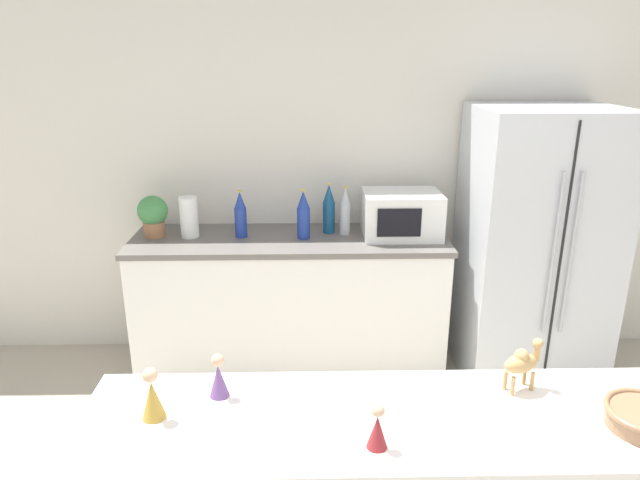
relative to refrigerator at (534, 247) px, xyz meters
name	(u,v)px	position (x,y,z in m)	size (l,w,h in m)	color
wall_back	(356,169)	(-1.09, 0.42, 0.42)	(8.00, 0.06, 2.55)	silver
back_counter	(290,303)	(-1.53, 0.09, -0.40)	(1.99, 0.63, 0.91)	white
refrigerator	(534,247)	(0.00, 0.00, 0.00)	(0.84, 0.76, 1.72)	silver
potted_plant	(153,214)	(-2.39, 0.13, 0.19)	(0.19, 0.19, 0.26)	#9E6B47
paper_towel_roll	(189,217)	(-2.16, 0.11, 0.18)	(0.11, 0.11, 0.26)	white
microwave	(402,214)	(-0.83, 0.10, 0.19)	(0.48, 0.37, 0.28)	white
back_bottle_0	(345,211)	(-1.18, 0.15, 0.20)	(0.07, 0.07, 0.31)	#B2B7BC
back_bottle_1	(329,209)	(-1.28, 0.18, 0.20)	(0.08, 0.08, 0.32)	navy
back_bottle_2	(241,215)	(-1.83, 0.10, 0.19)	(0.08, 0.08, 0.30)	navy
back_bottle_3	(303,215)	(-1.44, 0.07, 0.20)	(0.08, 0.08, 0.31)	navy
camel_figurine	(522,362)	(-0.74, -1.77, 0.24)	(0.14, 0.10, 0.17)	tan
wise_man_figurine_blue	(152,397)	(-1.87, -1.89, 0.22)	(0.07, 0.07, 0.16)	#B28933
wise_man_figurine_crimson	(377,429)	(-1.23, -2.04, 0.20)	(0.06, 0.06, 0.14)	maroon
wise_man_figurine_purple	(219,378)	(-1.70, -1.78, 0.21)	(0.06, 0.06, 0.15)	#6B4784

